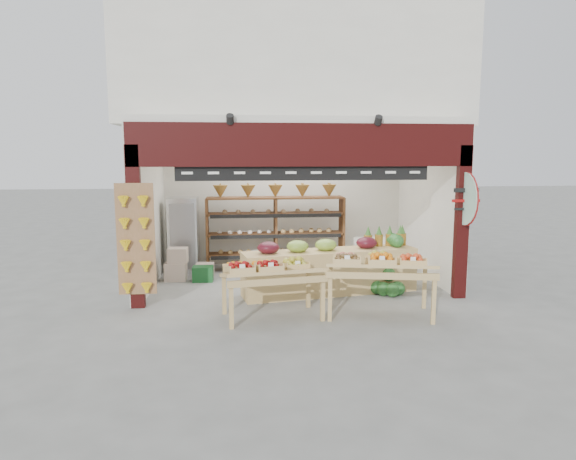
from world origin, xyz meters
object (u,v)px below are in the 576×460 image
at_px(display_table_left, 265,270).
at_px(watermelon_pile, 386,284).
at_px(mid_counter, 330,269).
at_px(refrigerator, 184,234).
at_px(back_shelving, 275,217).
at_px(display_table_right, 375,263).
at_px(cardboard_stack, 189,268).

relative_size(display_table_left, watermelon_pile, 2.56).
bearing_deg(display_table_left, mid_counter, 45.78).
bearing_deg(mid_counter, refrigerator, 142.51).
distance_m(back_shelving, display_table_right, 3.64).
height_order(display_table_left, watermelon_pile, display_table_left).
xyz_separation_m(back_shelving, display_table_right, (1.28, -3.39, -0.34)).
height_order(back_shelving, refrigerator, back_shelving).
distance_m(refrigerator, cardboard_stack, 1.02).
height_order(cardboard_stack, watermelon_pile, cardboard_stack).
bearing_deg(cardboard_stack, display_table_left, -61.85).
bearing_deg(display_table_right, mid_counter, 110.09).
distance_m(back_shelving, display_table_left, 3.45).
bearing_deg(watermelon_pile, display_table_right, -115.33).
xyz_separation_m(display_table_left, watermelon_pile, (2.25, 1.13, -0.56)).
height_order(refrigerator, mid_counter, refrigerator).
distance_m(back_shelving, refrigerator, 2.01).
xyz_separation_m(refrigerator, watermelon_pile, (3.79, -2.30, -0.61)).
bearing_deg(display_table_left, back_shelving, 82.62).
height_order(refrigerator, display_table_left, refrigerator).
bearing_deg(watermelon_pile, mid_counter, 171.04).
relative_size(refrigerator, watermelon_pile, 2.53).
distance_m(back_shelving, watermelon_pile, 3.06).
bearing_deg(back_shelving, cardboard_stack, -155.85).
bearing_deg(display_table_left, refrigerator, 114.14).
bearing_deg(mid_counter, cardboard_stack, 153.84).
distance_m(back_shelving, mid_counter, 2.37).
distance_m(cardboard_stack, display_table_right, 4.07).
height_order(refrigerator, cardboard_stack, refrigerator).
height_order(mid_counter, watermelon_pile, mid_counter).
bearing_deg(mid_counter, watermelon_pile, -8.96).
bearing_deg(watermelon_pile, cardboard_stack, 158.24).
bearing_deg(refrigerator, cardboard_stack, -78.07).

